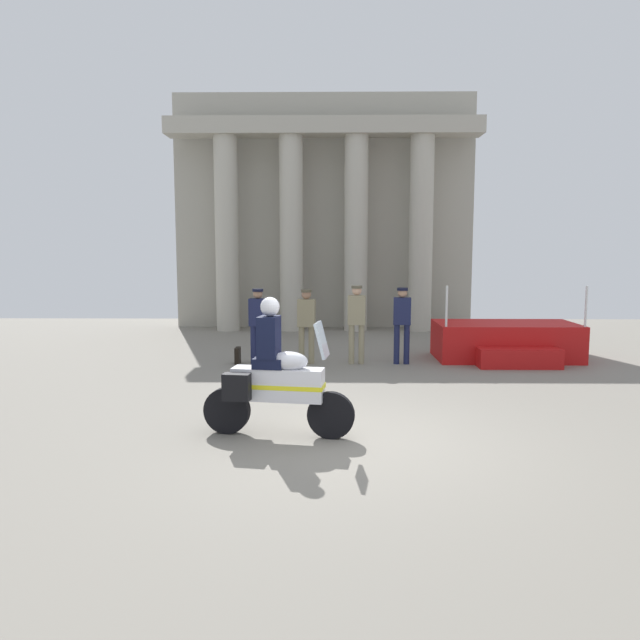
% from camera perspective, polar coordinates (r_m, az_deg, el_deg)
% --- Properties ---
extents(ground_plane, '(28.00, 28.00, 0.00)m').
position_cam_1_polar(ground_plane, '(8.12, 3.05, -11.47)').
color(ground_plane, gray).
extents(colonnade_backdrop, '(9.51, 1.57, 7.39)m').
position_cam_1_polar(colonnade_backdrop, '(19.18, 0.36, 10.38)').
color(colonnade_backdrop, '#A49F91').
rests_on(colonnade_backdrop, ground_plane).
extents(reviewing_stand, '(3.18, 2.08, 1.74)m').
position_cam_1_polar(reviewing_stand, '(14.46, 17.23, -2.02)').
color(reviewing_stand, '#B71414').
rests_on(reviewing_stand, ground_plane).
extents(officer_in_row_0, '(0.40, 0.26, 1.67)m').
position_cam_1_polar(officer_in_row_0, '(13.23, -5.88, 0.01)').
color(officer_in_row_0, '#191E42').
rests_on(officer_in_row_0, ground_plane).
extents(officer_in_row_1, '(0.40, 0.26, 1.65)m').
position_cam_1_polar(officer_in_row_1, '(13.25, -1.30, -0.01)').
color(officer_in_row_1, '#847A5B').
rests_on(officer_in_row_1, ground_plane).
extents(officer_in_row_2, '(0.40, 0.26, 1.74)m').
position_cam_1_polar(officer_in_row_2, '(13.24, 3.49, 0.20)').
color(officer_in_row_2, gray).
rests_on(officer_in_row_2, ground_plane).
extents(officer_in_row_3, '(0.40, 0.26, 1.69)m').
position_cam_1_polar(officer_in_row_3, '(13.33, 7.78, 0.08)').
color(officer_in_row_3, '#191E42').
rests_on(officer_in_row_3, ground_plane).
extents(motorcycle_with_rider, '(2.08, 0.75, 1.90)m').
position_cam_1_polar(motorcycle_with_rider, '(8.20, -4.49, -5.54)').
color(motorcycle_with_rider, black).
rests_on(motorcycle_with_rider, ground_plane).
extents(briefcase_on_ground, '(0.10, 0.32, 0.36)m').
position_cam_1_polar(briefcase_on_ground, '(13.49, -7.81, -3.35)').
color(briefcase_on_ground, black).
rests_on(briefcase_on_ground, ground_plane).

